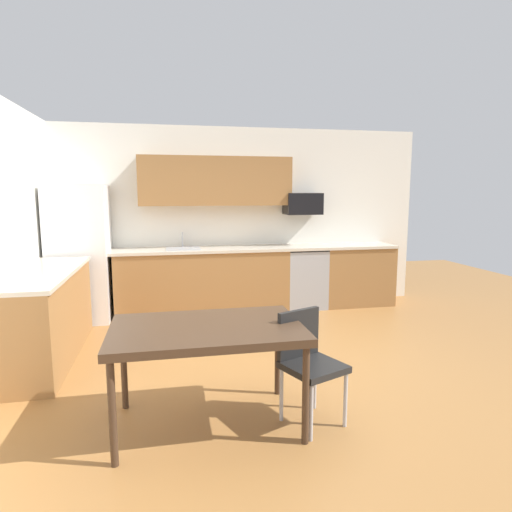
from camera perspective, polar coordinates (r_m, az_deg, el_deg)
name	(u,v)px	position (r m, az deg, el deg)	size (l,w,h in m)	color
ground_plane	(276,370)	(4.47, 2.66, -14.67)	(12.00, 12.00, 0.00)	#9E6B38
wall_back	(234,218)	(6.73, -2.83, 4.96)	(5.80, 0.10, 2.70)	white
cabinet_run_back	(203,282)	(6.44, -6.89, -3.33)	(2.46, 0.60, 0.90)	olive
cabinet_run_back_right	(355,275)	(7.03, 12.79, -2.48)	(1.09, 0.60, 0.90)	olive
cabinet_run_left	(45,317)	(5.12, -25.82, -7.18)	(0.60, 2.00, 0.90)	olive
countertop_back	(238,249)	(6.42, -2.33, 0.95)	(4.80, 0.64, 0.04)	beige
countertop_left	(41,273)	(5.02, -26.16, -2.00)	(0.64, 2.00, 0.04)	beige
upper_cabinets_back	(216,181)	(6.46, -5.23, 9.68)	(2.20, 0.34, 0.70)	olive
refrigerator	(80,254)	(6.37, -21.95, 0.26)	(0.76, 0.70, 1.84)	white
oven_range	(304,277)	(6.73, 6.21, -2.76)	(0.60, 0.60, 0.91)	#999BA0
microwave	(303,204)	(6.70, 6.10, 6.78)	(0.54, 0.36, 0.32)	black
sink_basin	(183,253)	(6.35, -9.46, 0.39)	(0.48, 0.40, 0.14)	#A5A8AD
sink_faucet	(182,240)	(6.51, -9.55, 2.00)	(0.02, 0.02, 0.24)	#B2B5BA
dining_table	(207,334)	(3.29, -6.40, -10.07)	(1.40, 0.90, 0.77)	#422D1E
chair_near_table	(308,357)	(3.43, 6.72, -12.95)	(0.52, 0.52, 0.85)	black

